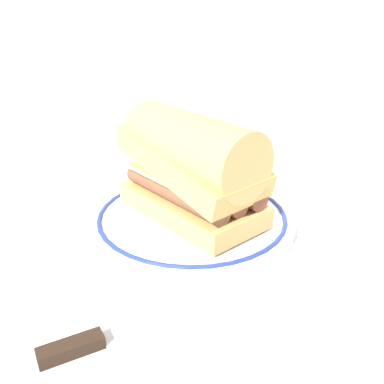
# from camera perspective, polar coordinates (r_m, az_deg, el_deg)

# --- Properties ---
(ground_plane) EXTENTS (1.50, 1.50, 0.00)m
(ground_plane) POSITION_cam_1_polar(r_m,az_deg,el_deg) (0.57, 1.48, -4.36)
(ground_plane) COLOR silver
(plate) EXTENTS (0.26, 0.26, 0.01)m
(plate) POSITION_cam_1_polar(r_m,az_deg,el_deg) (0.57, 0.00, -3.38)
(plate) COLOR white
(plate) RESTS_ON ground_plane
(sausage_sandwich) EXTENTS (0.21, 0.17, 0.13)m
(sausage_sandwich) POSITION_cam_1_polar(r_m,az_deg,el_deg) (0.54, 0.00, 3.30)
(sausage_sandwich) COLOR tan
(sausage_sandwich) RESTS_ON plate
(drinking_glass) EXTENTS (0.07, 0.07, 0.11)m
(drinking_glass) POSITION_cam_1_polar(r_m,az_deg,el_deg) (0.73, -15.39, 5.56)
(drinking_glass) COLOR silver
(drinking_glass) RESTS_ON ground_plane
(butter_knife) EXTENTS (0.11, 0.14, 0.01)m
(butter_knife) POSITION_cam_1_polar(r_m,az_deg,el_deg) (0.41, -9.69, -17.48)
(butter_knife) COLOR silver
(butter_knife) RESTS_ON ground_plane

